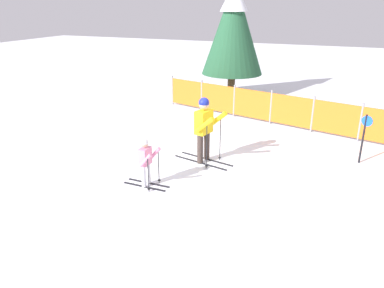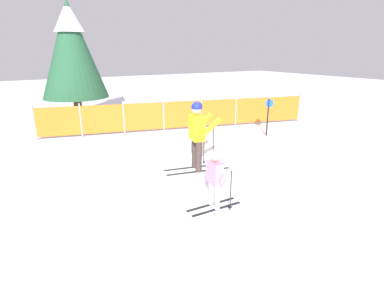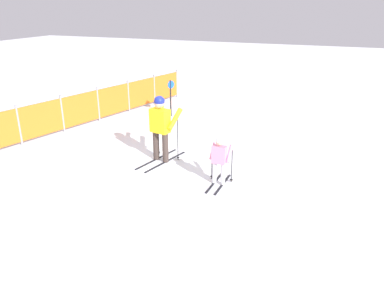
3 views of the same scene
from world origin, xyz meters
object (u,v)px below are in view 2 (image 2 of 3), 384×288
skier_adult (198,130)px  trail_marker (268,113)px  skier_child (215,175)px  safety_fence (183,114)px  conifer_far (71,48)px

skier_adult → trail_marker: bearing=34.5°
skier_child → safety_fence: safety_fence is taller
skier_child → trail_marker: trail_marker is taller
safety_fence → conifer_far: conifer_far is taller
skier_adult → skier_child: size_ratio=1.51×
skier_child → safety_fence: (2.36, 5.50, -0.08)m
skier_child → conifer_far: (-0.73, 8.97, 2.31)m
skier_adult → conifer_far: (-1.45, 7.19, 1.95)m
skier_child → safety_fence: 5.99m
skier_child → trail_marker: 5.55m
skier_adult → trail_marker: size_ratio=1.32×
conifer_far → skier_child: bearing=-85.3°
skier_child → trail_marker: size_ratio=0.87×
skier_adult → skier_child: skier_adult is taller
skier_adult → safety_fence: bearing=79.4°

